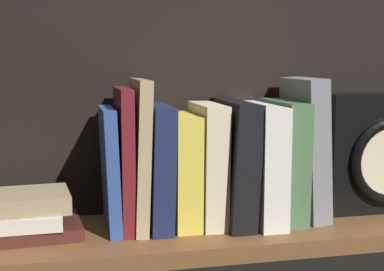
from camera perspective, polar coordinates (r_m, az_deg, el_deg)
ground_plane at (r=90.69cm, az=2.37°, el=-9.66°), size 92.05×22.16×2.50cm
back_panel at (r=96.90cm, az=0.77°, el=3.65°), size 92.05×1.20×37.90cm
book_blue_modern at (r=86.64cm, az=-8.23°, el=-3.37°), size 2.46×12.03×18.64cm
book_maroon_dawkins at (r=86.58cm, az=-6.81°, el=-2.37°), size 1.99×12.04×21.51cm
book_tan_shortstories at (r=86.74cm, az=-5.37°, el=-1.90°), size 2.82×12.95×22.84cm
book_navy_bierce at (r=87.52cm, az=-3.47°, el=-3.10°), size 3.85×13.29×18.95cm
book_yellow_seinlanguage at (r=88.39cm, az=-0.99°, el=-3.47°), size 3.99×12.20×17.40cm
book_cream_twain at (r=89.17cm, az=1.56°, el=-2.87°), size 3.84×12.78×18.94cm
book_black_skeptic at (r=90.26cm, az=4.08°, el=-2.65°), size 4.90×16.14×19.42cm
book_white_catcher at (r=91.68cm, az=6.67°, el=-2.70°), size 4.19×16.91×18.68cm
book_green_romantic at (r=93.13cm, az=9.11°, el=-2.43°), size 3.87×14.20×19.21cm
book_gray_chess at (r=94.31cm, az=11.24°, el=-1.25°), size 4.42×12.61×22.87cm
framed_clock at (r=101.50cm, az=18.44°, el=-1.72°), size 20.06×7.40×20.06cm
book_stack_side at (r=87.59cm, az=-16.98°, el=-7.75°), size 17.78×13.38×6.55cm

